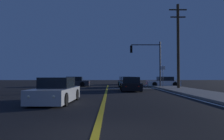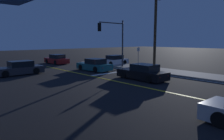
{
  "view_description": "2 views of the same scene",
  "coord_description": "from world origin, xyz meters",
  "px_view_note": "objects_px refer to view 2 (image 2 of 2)",
  "views": [
    {
      "loc": [
        0.35,
        -5.38,
        1.41
      ],
      "look_at": [
        0.56,
        20.88,
        2.11
      ],
      "focal_mm": 37.2,
      "sensor_mm": 36.0,
      "label": 1
    },
    {
      "loc": [
        -11.47,
        5.66,
        3.34
      ],
      "look_at": [
        0.26,
        18.53,
        0.83
      ],
      "focal_mm": 32.95,
      "sensor_mm": 36.0,
      "label": 2
    }
  ],
  "objects_px": {
    "car_parked_curb_black": "(143,73)",
    "car_far_approaching_teal": "(94,65)",
    "car_distant_tail_red": "(57,60)",
    "street_sign_corner": "(138,55)",
    "car_lead_oncoming_white": "(114,61)",
    "utility_pole_right": "(155,27)",
    "traffic_signal_near_right": "(114,36)",
    "car_mid_block_charcoal": "(19,69)"
  },
  "relations": [
    {
      "from": "car_distant_tail_red",
      "to": "utility_pole_right",
      "type": "bearing_deg",
      "value": -71.14
    },
    {
      "from": "traffic_signal_near_right",
      "to": "utility_pole_right",
      "type": "height_order",
      "value": "utility_pole_right"
    },
    {
      "from": "car_far_approaching_teal",
      "to": "car_parked_curb_black",
      "type": "bearing_deg",
      "value": -94.42
    },
    {
      "from": "car_mid_block_charcoal",
      "to": "utility_pole_right",
      "type": "relative_size",
      "value": 0.51
    },
    {
      "from": "car_mid_block_charcoal",
      "to": "utility_pole_right",
      "type": "xyz_separation_m",
      "value": [
        12.48,
        -7.11,
        4.24
      ]
    },
    {
      "from": "car_mid_block_charcoal",
      "to": "car_distant_tail_red",
      "type": "bearing_deg",
      "value": -49.5
    },
    {
      "from": "traffic_signal_near_right",
      "to": "car_parked_curb_black",
      "type": "bearing_deg",
      "value": 66.35
    },
    {
      "from": "car_mid_block_charcoal",
      "to": "car_distant_tail_red",
      "type": "distance_m",
      "value": 9.92
    },
    {
      "from": "car_parked_curb_black",
      "to": "traffic_signal_near_right",
      "type": "distance_m",
      "value": 8.05
    },
    {
      "from": "car_mid_block_charcoal",
      "to": "car_distant_tail_red",
      "type": "height_order",
      "value": "same"
    },
    {
      "from": "car_parked_curb_black",
      "to": "street_sign_corner",
      "type": "bearing_deg",
      "value": 45.23
    },
    {
      "from": "car_lead_oncoming_white",
      "to": "car_distant_tail_red",
      "type": "relative_size",
      "value": 1.06
    },
    {
      "from": "car_distant_tail_red",
      "to": "street_sign_corner",
      "type": "height_order",
      "value": "street_sign_corner"
    },
    {
      "from": "street_sign_corner",
      "to": "car_distant_tail_red",
      "type": "bearing_deg",
      "value": 106.19
    },
    {
      "from": "car_parked_curb_black",
      "to": "car_far_approaching_teal",
      "type": "bearing_deg",
      "value": 89.18
    },
    {
      "from": "car_mid_block_charcoal",
      "to": "street_sign_corner",
      "type": "bearing_deg",
      "value": -118.73
    },
    {
      "from": "car_parked_curb_black",
      "to": "street_sign_corner",
      "type": "distance_m",
      "value": 5.75
    },
    {
      "from": "traffic_signal_near_right",
      "to": "street_sign_corner",
      "type": "relative_size",
      "value": 2.22
    },
    {
      "from": "car_far_approaching_teal",
      "to": "car_distant_tail_red",
      "type": "bearing_deg",
      "value": 85.84
    },
    {
      "from": "car_far_approaching_teal",
      "to": "street_sign_corner",
      "type": "xyz_separation_m",
      "value": [
        3.83,
        -3.12,
        1.15
      ]
    },
    {
      "from": "car_far_approaching_teal",
      "to": "car_distant_tail_red",
      "type": "xyz_separation_m",
      "value": [
        0.22,
        9.31,
        -0.0
      ]
    },
    {
      "from": "car_mid_block_charcoal",
      "to": "traffic_signal_near_right",
      "type": "distance_m",
      "value": 10.97
    },
    {
      "from": "car_far_approaching_teal",
      "to": "traffic_signal_near_right",
      "type": "relative_size",
      "value": 0.75
    },
    {
      "from": "car_lead_oncoming_white",
      "to": "car_mid_block_charcoal",
      "type": "bearing_deg",
      "value": 86.57
    },
    {
      "from": "car_far_approaching_teal",
      "to": "traffic_signal_near_right",
      "type": "xyz_separation_m",
      "value": [
        2.76,
        -0.32,
        3.25
      ]
    },
    {
      "from": "car_lead_oncoming_white",
      "to": "traffic_signal_near_right",
      "type": "distance_m",
      "value": 4.91
    },
    {
      "from": "car_lead_oncoming_white",
      "to": "utility_pole_right",
      "type": "xyz_separation_m",
      "value": [
        0.04,
        -6.76,
        4.24
      ]
    },
    {
      "from": "traffic_signal_near_right",
      "to": "street_sign_corner",
      "type": "distance_m",
      "value": 3.66
    },
    {
      "from": "car_distant_tail_red",
      "to": "car_parked_curb_black",
      "type": "bearing_deg",
      "value": -92.76
    },
    {
      "from": "car_parked_curb_black",
      "to": "car_lead_oncoming_white",
      "type": "bearing_deg",
      "value": 61.22
    },
    {
      "from": "car_parked_curb_black",
      "to": "traffic_signal_near_right",
      "type": "relative_size",
      "value": 0.8
    },
    {
      "from": "car_far_approaching_teal",
      "to": "traffic_signal_near_right",
      "type": "bearing_deg",
      "value": -9.45
    },
    {
      "from": "car_parked_curb_black",
      "to": "utility_pole_right",
      "type": "xyz_separation_m",
      "value": [
        5.42,
        2.75,
        4.24
      ]
    },
    {
      "from": "car_parked_curb_black",
      "to": "utility_pole_right",
      "type": "height_order",
      "value": "utility_pole_right"
    },
    {
      "from": "car_parked_curb_black",
      "to": "utility_pole_right",
      "type": "bearing_deg",
      "value": 27.63
    },
    {
      "from": "car_parked_curb_black",
      "to": "car_distant_tail_red",
      "type": "relative_size",
      "value": 1.07
    },
    {
      "from": "car_mid_block_charcoal",
      "to": "car_far_approaching_teal",
      "type": "bearing_deg",
      "value": -111.69
    },
    {
      "from": "car_far_approaching_teal",
      "to": "street_sign_corner",
      "type": "bearing_deg",
      "value": -42.02
    },
    {
      "from": "traffic_signal_near_right",
      "to": "car_far_approaching_teal",
      "type": "bearing_deg",
      "value": -6.63
    },
    {
      "from": "car_far_approaching_teal",
      "to": "car_lead_oncoming_white",
      "type": "bearing_deg",
      "value": 22.31
    },
    {
      "from": "street_sign_corner",
      "to": "utility_pole_right",
      "type": "bearing_deg",
      "value": -40.64
    },
    {
      "from": "car_far_approaching_teal",
      "to": "street_sign_corner",
      "type": "relative_size",
      "value": 1.65
    }
  ]
}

